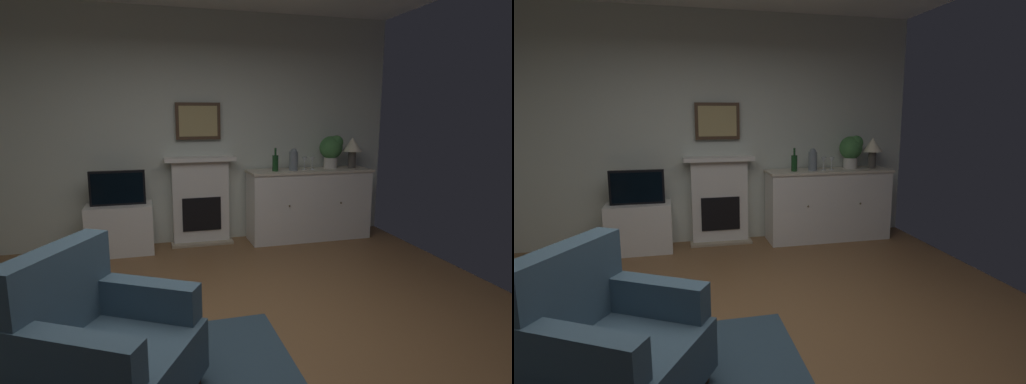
% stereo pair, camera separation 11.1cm
% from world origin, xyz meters
% --- Properties ---
extents(ground_plane, '(5.39, 5.55, 0.10)m').
position_xyz_m(ground_plane, '(0.00, 0.00, -0.05)').
color(ground_plane, brown).
rests_on(ground_plane, ground).
extents(wall_rear, '(5.39, 0.06, 2.85)m').
position_xyz_m(wall_rear, '(0.00, 2.75, 1.43)').
color(wall_rear, silver).
rests_on(wall_rear, ground_plane).
extents(fireplace_unit, '(0.87, 0.30, 1.10)m').
position_xyz_m(fireplace_unit, '(0.15, 2.62, 0.55)').
color(fireplace_unit, white).
rests_on(fireplace_unit, ground_plane).
extents(framed_picture, '(0.55, 0.04, 0.45)m').
position_xyz_m(framed_picture, '(0.15, 2.66, 1.53)').
color(framed_picture, '#473323').
extents(sideboard_cabinet, '(1.61, 0.49, 0.92)m').
position_xyz_m(sideboard_cabinet, '(1.54, 2.44, 0.46)').
color(sideboard_cabinet, white).
rests_on(sideboard_cabinet, ground_plane).
extents(table_lamp, '(0.26, 0.26, 0.40)m').
position_xyz_m(table_lamp, '(2.14, 2.44, 1.20)').
color(table_lamp, '#4C4742').
rests_on(table_lamp, sideboard_cabinet).
extents(wine_bottle, '(0.08, 0.08, 0.29)m').
position_xyz_m(wine_bottle, '(1.06, 2.40, 1.02)').
color(wine_bottle, '#193F1E').
rests_on(wine_bottle, sideboard_cabinet).
extents(wine_glass_left, '(0.07, 0.07, 0.16)m').
position_xyz_m(wine_glass_left, '(1.46, 2.42, 1.04)').
color(wine_glass_left, silver).
rests_on(wine_glass_left, sideboard_cabinet).
extents(wine_glass_center, '(0.07, 0.07, 0.16)m').
position_xyz_m(wine_glass_center, '(1.57, 2.43, 1.04)').
color(wine_glass_center, silver).
rests_on(wine_glass_center, sideboard_cabinet).
extents(vase_decorative, '(0.11, 0.11, 0.28)m').
position_xyz_m(vase_decorative, '(1.30, 2.39, 1.06)').
color(vase_decorative, slate).
rests_on(vase_decorative, sideboard_cabinet).
extents(tv_cabinet, '(0.75, 0.42, 0.59)m').
position_xyz_m(tv_cabinet, '(-0.83, 2.46, 0.29)').
color(tv_cabinet, white).
rests_on(tv_cabinet, ground_plane).
extents(tv_set, '(0.62, 0.07, 0.40)m').
position_xyz_m(tv_set, '(-0.83, 2.43, 0.79)').
color(tv_set, black).
rests_on(tv_set, tv_cabinet).
extents(potted_plant_small, '(0.30, 0.30, 0.43)m').
position_xyz_m(potted_plant_small, '(1.87, 2.49, 1.17)').
color(potted_plant_small, beige).
rests_on(potted_plant_small, sideboard_cabinet).
extents(armchair, '(1.08, 1.06, 0.92)m').
position_xyz_m(armchair, '(-0.79, -0.30, 0.38)').
color(armchair, '#3F596B').
rests_on(armchair, ground_plane).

